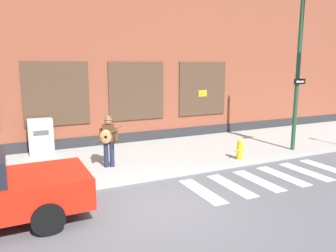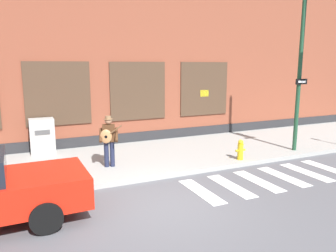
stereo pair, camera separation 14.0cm
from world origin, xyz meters
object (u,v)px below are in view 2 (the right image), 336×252
traffic_light (324,43)px  utility_box (42,136)px  busker (108,138)px  fire_hydrant (240,150)px

traffic_light → utility_box: 10.37m
busker → traffic_light: traffic_light is taller
fire_hydrant → busker: bearing=165.9°
utility_box → fire_hydrant: bearing=-30.8°
busker → fire_hydrant: bearing=-14.1°
busker → utility_box: busker is taller
fire_hydrant → utility_box: bearing=149.2°
busker → utility_box: (-1.80, 2.55, -0.28)m
busker → traffic_light: (7.05, -1.76, 2.98)m
traffic_light → busker: bearing=166.0°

